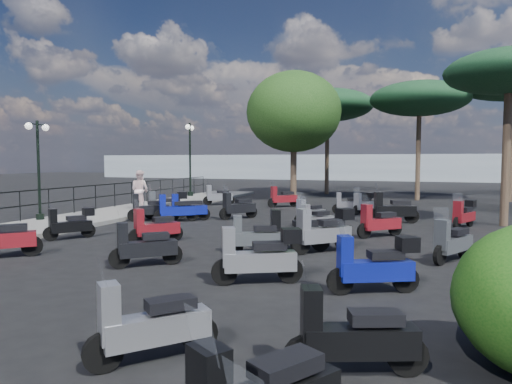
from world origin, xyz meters
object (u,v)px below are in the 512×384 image
(pine_3, at_px, (509,73))
(scooter_27, at_px, (452,243))
(scooter_4, at_px, (167,205))
(scooter_10, at_px, (238,207))
(scooter_9, at_px, (187,209))
(pine_2, at_px, (328,106))
(scooter_20, at_px, (324,231))
(scooter_26, at_px, (375,266))
(pedestrian_far, at_px, (140,190))
(broadleaf_tree, at_px, (294,112))
(scooter_3, at_px, (149,209))
(scooter_1, at_px, (0,238))
(scooter_12, at_px, (150,326))
(lamp_post_1, at_px, (38,163))
(scooter_23, at_px, (350,204))
(pine_0, at_px, (420,99))
(scooter_5, at_px, (218,196))
(lamp_post_2, at_px, (190,154))
(scooter_8, at_px, (155,228))
(scooter_31, at_px, (175,210))
(scooter_22, at_px, (310,213))
(scooter_13, at_px, (144,247))
(scooter_28, at_px, (464,215))
(scooter_29, at_px, (393,210))
(scooter_21, at_px, (379,222))
(scooter_19, at_px, (259,257))
(scooter_2, at_px, (70,224))
(scooter_15, at_px, (295,233))
(scooter_11, at_px, (283,198))
(scooter_17, at_px, (364,204))
(scooter_16, at_px, (315,220))
(scooter_24, at_px, (353,337))

(pine_3, bearing_deg, scooter_27, -107.83)
(scooter_4, bearing_deg, scooter_10, -114.73)
(scooter_9, relative_size, pine_2, 0.19)
(scooter_20, bearing_deg, scooter_26, 160.49)
(pedestrian_far, xyz_separation_m, broadleaf_tree, (4.85, 8.37, 4.07))
(scooter_3, relative_size, scooter_20, 0.99)
(scooter_1, bearing_deg, scooter_12, -164.52)
(lamp_post_1, distance_m, scooter_23, 12.56)
(scooter_4, xyz_separation_m, scooter_23, (6.76, 3.94, -0.08))
(scooter_20, bearing_deg, pine_0, -52.32)
(scooter_20, xyz_separation_m, pine_3, (5.19, 6.76, 4.83))
(scooter_10, bearing_deg, scooter_5, -21.00)
(lamp_post_2, height_order, broadleaf_tree, broadleaf_tree)
(scooter_8, xyz_separation_m, scooter_31, (-1.64, 4.11, 0.03))
(lamp_post_1, relative_size, scooter_22, 2.72)
(scooter_13, distance_m, pine_2, 23.46)
(scooter_12, bearing_deg, pine_2, -41.52)
(scooter_27, relative_size, pine_3, 0.24)
(scooter_20, relative_size, pine_0, 0.21)
(scooter_8, bearing_deg, scooter_28, -107.20)
(scooter_27, bearing_deg, broadleaf_tree, -32.57)
(scooter_29, relative_size, pine_0, 0.26)
(scooter_9, height_order, scooter_29, scooter_29)
(scooter_20, height_order, broadleaf_tree, broadleaf_tree)
(scooter_21, relative_size, scooter_22, 0.98)
(scooter_19, distance_m, scooter_28, 10.04)
(scooter_27, bearing_deg, scooter_26, 95.04)
(scooter_10, distance_m, scooter_13, 8.30)
(scooter_26, bearing_deg, broadleaf_tree, -6.47)
(lamp_post_2, height_order, scooter_3, lamp_post_2)
(scooter_5, bearing_deg, scooter_12, 166.56)
(scooter_22, bearing_deg, scooter_2, 73.77)
(scooter_13, xyz_separation_m, broadleaf_tree, (-1.03, 17.16, 4.66))
(scooter_13, xyz_separation_m, pine_0, (5.78, 19.68, 5.41))
(scooter_15, bearing_deg, scooter_31, 30.77)
(lamp_post_2, height_order, scooter_29, lamp_post_2)
(lamp_post_1, xyz_separation_m, scooter_27, (13.87, -1.96, -1.77))
(lamp_post_2, height_order, scooter_20, lamp_post_2)
(scooter_19, bearing_deg, scooter_27, -74.29)
(lamp_post_2, bearing_deg, scooter_3, -85.67)
(scooter_8, distance_m, scooter_20, 4.75)
(scooter_10, height_order, pine_2, pine_2)
(scooter_11, height_order, scooter_28, scooter_11)
(scooter_17, distance_m, pine_0, 9.97)
(pedestrian_far, height_order, scooter_21, pedestrian_far)
(scooter_5, distance_m, scooter_23, 7.24)
(scooter_16, xyz_separation_m, scooter_26, (2.32, -6.14, 0.07))
(scooter_4, bearing_deg, scooter_22, -128.85)
(scooter_24, distance_m, broadleaf_tree, 22.18)
(scooter_27, distance_m, pine_2, 21.83)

